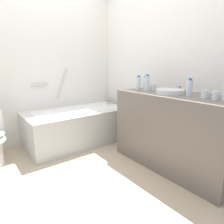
# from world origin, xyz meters

# --- Properties ---
(ground_plane) EXTENTS (3.80, 3.80, 0.00)m
(ground_plane) POSITION_xyz_m (0.00, 0.00, 0.00)
(ground_plane) COLOR #C1AD8E
(wall_back_tiled) EXTENTS (3.20, 0.10, 2.39)m
(wall_back_tiled) POSITION_xyz_m (0.00, 1.32, 1.20)
(wall_back_tiled) COLOR white
(wall_back_tiled) RESTS_ON ground_plane
(wall_right_mirror) EXTENTS (0.10, 2.94, 2.39)m
(wall_right_mirror) POSITION_xyz_m (1.45, 0.00, 1.20)
(wall_right_mirror) COLOR white
(wall_right_mirror) RESTS_ON ground_plane
(bathtub) EXTENTS (1.59, 0.79, 1.17)m
(bathtub) POSITION_xyz_m (0.51, 0.87, 0.28)
(bathtub) COLOR silver
(bathtub) RESTS_ON ground_plane
(vanity_counter) EXTENTS (0.63, 1.44, 0.90)m
(vanity_counter) POSITION_xyz_m (1.08, -0.53, 0.45)
(vanity_counter) COLOR #6B6056
(vanity_counter) RESTS_ON ground_plane
(sink_basin) EXTENTS (0.32, 0.32, 0.05)m
(sink_basin) POSITION_xyz_m (1.04, -0.45, 0.93)
(sink_basin) COLOR white
(sink_basin) RESTS_ON vanity_counter
(sink_faucet) EXTENTS (0.10, 0.15, 0.09)m
(sink_faucet) POSITION_xyz_m (1.23, -0.45, 0.94)
(sink_faucet) COLOR #B7B7BD
(sink_faucet) RESTS_ON vanity_counter
(water_bottle_0) EXTENTS (0.07, 0.07, 0.19)m
(water_bottle_0) POSITION_xyz_m (1.07, -0.68, 0.99)
(water_bottle_0) COLOR silver
(water_bottle_0) RESTS_ON vanity_counter
(water_bottle_1) EXTENTS (0.06, 0.06, 0.18)m
(water_bottle_1) POSITION_xyz_m (1.09, -0.01, 0.98)
(water_bottle_1) COLOR silver
(water_bottle_1) RESTS_ON vanity_counter
(water_bottle_4) EXTENTS (0.06, 0.06, 0.19)m
(water_bottle_4) POSITION_xyz_m (1.03, 0.06, 0.99)
(water_bottle_4) COLOR silver
(water_bottle_4) RESTS_ON vanity_counter
(water_bottle_5) EXTENTS (0.07, 0.07, 0.21)m
(water_bottle_5) POSITION_xyz_m (1.02, -0.10, 1.00)
(water_bottle_5) COLOR silver
(water_bottle_5) RESTS_ON vanity_counter
(drinking_glass_0) EXTENTS (0.06, 0.06, 0.08)m
(drinking_glass_0) POSITION_xyz_m (1.05, -0.97, 0.94)
(drinking_glass_0) COLOR white
(drinking_glass_0) RESTS_ON vanity_counter
(drinking_glass_1) EXTENTS (0.08, 0.08, 0.08)m
(drinking_glass_1) POSITION_xyz_m (1.06, -0.86, 0.94)
(drinking_glass_1) COLOR white
(drinking_glass_1) RESTS_ON vanity_counter
(drinking_glass_2) EXTENTS (0.07, 0.07, 0.09)m
(drinking_glass_2) POSITION_xyz_m (1.10, -0.14, 0.94)
(drinking_glass_2) COLOR white
(drinking_glass_2) RESTS_ON vanity_counter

